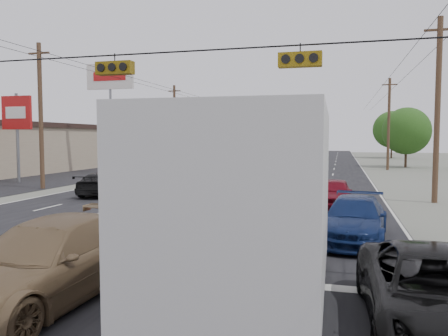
% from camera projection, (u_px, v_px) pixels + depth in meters
% --- Properties ---
extents(ground, '(200.00, 200.00, 0.00)m').
position_uv_depth(ground, '(72.00, 260.00, 12.66)').
color(ground, '#606356').
rests_on(ground, ground).
extents(road_surface, '(20.00, 160.00, 0.02)m').
position_uv_depth(road_surface, '(259.00, 175.00, 41.56)').
color(road_surface, black).
rests_on(road_surface, ground).
extents(center_median, '(0.50, 160.00, 0.20)m').
position_uv_depth(center_median, '(259.00, 174.00, 41.56)').
color(center_median, gray).
rests_on(center_median, ground).
extents(parking_lot, '(10.00, 42.00, 0.02)m').
position_uv_depth(parking_lot, '(72.00, 175.00, 41.14)').
color(parking_lot, black).
rests_on(parking_lot, ground).
extents(utility_pole_left_b, '(1.60, 0.30, 10.00)m').
position_uv_depth(utility_pole_left_b, '(41.00, 115.00, 29.98)').
color(utility_pole_left_b, '#422D1E').
rests_on(utility_pole_left_b, ground).
extents(utility_pole_left_c, '(1.60, 0.30, 10.00)m').
position_uv_depth(utility_pole_left_c, '(175.00, 125.00, 54.07)').
color(utility_pole_left_c, '#422D1E').
rests_on(utility_pole_left_c, ground).
extents(utility_pole_right_b, '(1.60, 0.30, 10.00)m').
position_uv_depth(utility_pole_right_b, '(437.00, 109.00, 23.53)').
color(utility_pole_right_b, '#422D1E').
rests_on(utility_pole_right_b, ground).
extents(utility_pole_right_c, '(1.60, 0.30, 10.00)m').
position_uv_depth(utility_pole_right_c, '(389.00, 123.00, 47.61)').
color(utility_pole_right_c, '#422D1E').
rests_on(utility_pole_right_c, ground).
extents(traffic_signals, '(25.00, 0.30, 0.54)m').
position_uv_depth(traffic_signals, '(112.00, 67.00, 11.91)').
color(traffic_signals, black).
rests_on(traffic_signals, ground).
extents(pole_sign_mid, '(2.60, 0.25, 7.00)m').
position_uv_depth(pole_sign_mid, '(17.00, 118.00, 34.04)').
color(pole_sign_mid, slate).
rests_on(pole_sign_mid, ground).
extents(pole_sign_billboard, '(5.00, 0.25, 11.00)m').
position_uv_depth(pole_sign_billboard, '(110.00, 83.00, 42.76)').
color(pole_sign_billboard, slate).
rests_on(pole_sign_billboard, ground).
extents(pole_sign_far, '(2.20, 0.25, 6.00)m').
position_uv_depth(pole_sign_far, '(149.00, 131.00, 55.02)').
color(pole_sign_far, slate).
rests_on(pole_sign_far, ground).
extents(tree_left_far, '(4.80, 4.80, 6.12)m').
position_uv_depth(tree_left_far, '(166.00, 137.00, 75.89)').
color(tree_left_far, '#382619').
rests_on(tree_left_far, ground).
extents(tree_right_mid, '(5.60, 5.60, 7.14)m').
position_uv_depth(tree_right_mid, '(406.00, 131.00, 51.84)').
color(tree_right_mid, '#382619').
rests_on(tree_right_mid, ground).
extents(tree_right_far, '(6.40, 6.40, 8.16)m').
position_uv_depth(tree_right_far, '(392.00, 129.00, 75.63)').
color(tree_right_far, '#382619').
rests_on(tree_right_far, ground).
extents(box_truck, '(2.94, 8.03, 4.05)m').
position_uv_depth(box_truck, '(253.00, 212.00, 8.76)').
color(box_truck, black).
rests_on(box_truck, ground).
extents(tan_sedan, '(2.78, 6.10, 1.73)m').
position_uv_depth(tan_sedan, '(49.00, 262.00, 9.49)').
color(tan_sedan, brown).
rests_on(tan_sedan, ground).
extents(red_sedan, '(2.12, 4.95, 1.59)m').
position_uv_depth(red_sedan, '(170.00, 212.00, 16.20)').
color(red_sedan, '#A11309').
rests_on(red_sedan, ground).
extents(black_suv, '(2.70, 5.60, 1.54)m').
position_uv_depth(black_suv, '(440.00, 296.00, 7.69)').
color(black_suv, black).
rests_on(black_suv, ground).
extents(queue_car_a, '(1.87, 4.28, 1.43)m').
position_uv_depth(queue_car_a, '(216.00, 194.00, 22.11)').
color(queue_car_a, black).
rests_on(queue_car_a, ground).
extents(queue_car_b, '(1.99, 4.77, 1.53)m').
position_uv_depth(queue_car_b, '(253.00, 204.00, 18.40)').
color(queue_car_b, silver).
rests_on(queue_car_b, ground).
extents(queue_car_d, '(2.63, 5.30, 1.48)m').
position_uv_depth(queue_car_d, '(354.00, 220.00, 15.02)').
color(queue_car_d, navy).
rests_on(queue_car_d, ground).
extents(queue_car_e, '(1.80, 4.34, 1.47)m').
position_uv_depth(queue_car_e, '(334.00, 193.00, 22.06)').
color(queue_car_e, maroon).
rests_on(queue_car_e, ground).
extents(oncoming_near, '(2.55, 5.02, 1.40)m').
position_uv_depth(oncoming_near, '(103.00, 184.00, 26.96)').
color(oncoming_near, black).
rests_on(oncoming_near, ground).
extents(oncoming_far, '(2.75, 5.31, 1.43)m').
position_uv_depth(oncoming_far, '(226.00, 173.00, 35.20)').
color(oncoming_far, '#96989D').
rests_on(oncoming_far, ground).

